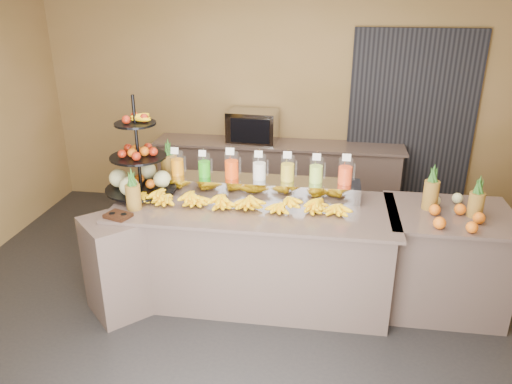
% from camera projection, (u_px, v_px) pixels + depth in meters
% --- Properties ---
extents(ground, '(6.00, 6.00, 0.00)m').
position_uv_depth(ground, '(250.00, 313.00, 4.50)').
color(ground, black).
rests_on(ground, ground).
extents(room_envelope, '(6.04, 5.02, 2.82)m').
position_uv_depth(room_envelope, '(283.00, 89.00, 4.48)').
color(room_envelope, olive).
rests_on(room_envelope, ground).
extents(buffet_counter, '(2.75, 1.25, 0.93)m').
position_uv_depth(buffet_counter, '(241.00, 253.00, 4.58)').
color(buffet_counter, gray).
rests_on(buffet_counter, ground).
extents(right_counter, '(1.08, 0.88, 0.93)m').
position_uv_depth(right_counter, '(444.00, 260.00, 4.46)').
color(right_counter, gray).
rests_on(right_counter, ground).
extents(back_ledge, '(3.10, 0.55, 0.93)m').
position_uv_depth(back_ledge, '(277.00, 178.00, 6.38)').
color(back_ledge, gray).
rests_on(back_ledge, ground).
extents(pitcher_tray, '(1.85, 0.30, 0.15)m').
position_uv_depth(pitcher_tray, '(259.00, 187.00, 4.65)').
color(pitcher_tray, gray).
rests_on(pitcher_tray, buffet_counter).
extents(juice_pitcher_orange_a, '(0.12, 0.13, 0.30)m').
position_uv_depth(juice_pitcher_orange_a, '(177.00, 165.00, 4.69)').
color(juice_pitcher_orange_a, silver).
rests_on(juice_pitcher_orange_a, pitcher_tray).
extents(juice_pitcher_green, '(0.12, 0.12, 0.28)m').
position_uv_depth(juice_pitcher_green, '(204.00, 167.00, 4.66)').
color(juice_pitcher_green, silver).
rests_on(juice_pitcher_green, pitcher_tray).
extents(juice_pitcher_orange_b, '(0.13, 0.14, 0.32)m').
position_uv_depth(juice_pitcher_orange_b, '(232.00, 167.00, 4.62)').
color(juice_pitcher_orange_b, silver).
rests_on(juice_pitcher_orange_b, pitcher_tray).
extents(juice_pitcher_milk, '(0.13, 0.13, 0.30)m').
position_uv_depth(juice_pitcher_milk, '(259.00, 169.00, 4.58)').
color(juice_pitcher_milk, silver).
rests_on(juice_pitcher_milk, pitcher_tray).
extents(juice_pitcher_lemon, '(0.13, 0.13, 0.31)m').
position_uv_depth(juice_pitcher_lemon, '(288.00, 170.00, 4.55)').
color(juice_pitcher_lemon, silver).
rests_on(juice_pitcher_lemon, pitcher_tray).
extents(juice_pitcher_lime, '(0.12, 0.13, 0.30)m').
position_uv_depth(juice_pitcher_lime, '(316.00, 172.00, 4.51)').
color(juice_pitcher_lime, silver).
rests_on(juice_pitcher_lime, pitcher_tray).
extents(juice_pitcher_orange_c, '(0.13, 0.13, 0.31)m').
position_uv_depth(juice_pitcher_orange_c, '(345.00, 173.00, 4.47)').
color(juice_pitcher_orange_c, silver).
rests_on(juice_pitcher_orange_c, pitcher_tray).
extents(banana_heap, '(2.02, 0.18, 0.17)m').
position_uv_depth(banana_heap, '(237.00, 198.00, 4.39)').
color(banana_heap, yellow).
rests_on(banana_heap, buffet_counter).
extents(fruit_stand, '(0.67, 0.67, 0.93)m').
position_uv_depth(fruit_stand, '(144.00, 170.00, 4.60)').
color(fruit_stand, black).
rests_on(fruit_stand, buffet_counter).
extents(condiment_caddy, '(0.25, 0.22, 0.03)m').
position_uv_depth(condiment_caddy, '(118.00, 216.00, 4.20)').
color(condiment_caddy, black).
rests_on(condiment_caddy, buffet_counter).
extents(pineapple_left_a, '(0.13, 0.13, 0.38)m').
position_uv_depth(pineapple_left_a, '(133.00, 194.00, 4.32)').
color(pineapple_left_a, brown).
rests_on(pineapple_left_a, buffet_counter).
extents(pineapple_left_b, '(0.16, 0.16, 0.45)m').
position_uv_depth(pineapple_left_b, '(169.00, 166.00, 4.88)').
color(pineapple_left_b, brown).
rests_on(pineapple_left_b, buffet_counter).
extents(right_fruit_pile, '(0.48, 0.46, 0.26)m').
position_uv_depth(right_fruit_pile, '(452.00, 208.00, 4.17)').
color(right_fruit_pile, brown).
rests_on(right_fruit_pile, right_counter).
extents(oven_warmer, '(0.62, 0.46, 0.40)m').
position_uv_depth(oven_warmer, '(253.00, 126.00, 6.17)').
color(oven_warmer, gray).
rests_on(oven_warmer, back_ledge).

